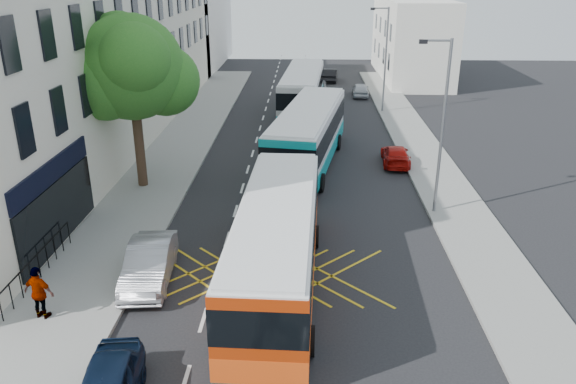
# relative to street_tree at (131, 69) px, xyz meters

# --- Properties ---
(ground) EXTENTS (120.00, 120.00, 0.00)m
(ground) POSITION_rel_street_tree_xyz_m (8.51, -14.97, -6.29)
(ground) COLOR black
(ground) RESTS_ON ground
(pavement_left) EXTENTS (5.00, 70.00, 0.15)m
(pavement_left) POSITION_rel_street_tree_xyz_m (0.01, 0.03, -6.22)
(pavement_left) COLOR gray
(pavement_left) RESTS_ON ground
(pavement_right) EXTENTS (3.00, 70.00, 0.15)m
(pavement_right) POSITION_rel_street_tree_xyz_m (16.01, 0.03, -6.22)
(pavement_right) COLOR gray
(pavement_right) RESTS_ON ground
(terrace_main) EXTENTS (8.30, 45.00, 13.50)m
(terrace_main) POSITION_rel_street_tree_xyz_m (-5.49, 9.52, 0.46)
(terrace_main) COLOR beige
(terrace_main) RESTS_ON ground
(terrace_far) EXTENTS (8.00, 20.00, 10.00)m
(terrace_far) POSITION_rel_street_tree_xyz_m (-5.49, 40.03, -1.29)
(terrace_far) COLOR silver
(terrace_far) RESTS_ON ground
(building_right) EXTENTS (6.00, 18.00, 8.00)m
(building_right) POSITION_rel_street_tree_xyz_m (19.51, 33.03, -2.29)
(building_right) COLOR silver
(building_right) RESTS_ON ground
(street_tree) EXTENTS (6.30, 5.70, 8.80)m
(street_tree) POSITION_rel_street_tree_xyz_m (0.00, 0.00, 0.00)
(street_tree) COLOR #382619
(street_tree) RESTS_ON pavement_left
(lamp_near) EXTENTS (1.45, 0.15, 8.00)m
(lamp_near) POSITION_rel_street_tree_xyz_m (14.71, -2.97, -1.68)
(lamp_near) COLOR slate
(lamp_near) RESTS_ON pavement_right
(lamp_far) EXTENTS (1.45, 0.15, 8.00)m
(lamp_far) POSITION_rel_street_tree_xyz_m (14.71, 17.03, -1.68)
(lamp_far) COLOR slate
(lamp_far) RESTS_ON pavement_right
(railings) EXTENTS (0.08, 5.60, 1.14)m
(railings) POSITION_rel_street_tree_xyz_m (-1.19, -9.67, -5.57)
(railings) COLOR black
(railings) RESTS_ON pavement_left
(bus_near) EXTENTS (3.21, 11.75, 3.28)m
(bus_near) POSITION_rel_street_tree_xyz_m (7.68, -9.70, -4.57)
(bus_near) COLOR silver
(bus_near) RESTS_ON ground
(bus_mid) EXTENTS (4.86, 12.56, 3.45)m
(bus_mid) POSITION_rel_street_tree_xyz_m (8.80, 3.96, -4.48)
(bus_mid) COLOR silver
(bus_mid) RESTS_ON ground
(bus_far) EXTENTS (3.63, 12.31, 3.42)m
(bus_far) POSITION_rel_street_tree_xyz_m (8.35, 16.60, -4.49)
(bus_far) COLOR silver
(bus_far) RESTS_ON ground
(parked_car_silver) EXTENTS (1.91, 4.55, 1.46)m
(parked_car_silver) POSITION_rel_street_tree_xyz_m (2.91, -9.51, -5.56)
(parked_car_silver) COLOR #9EA0A6
(parked_car_silver) RESTS_ON ground
(red_hatchback) EXTENTS (1.78, 3.93, 1.12)m
(red_hatchback) POSITION_rel_street_tree_xyz_m (14.01, 4.29, -5.73)
(red_hatchback) COLOR #A10C06
(red_hatchback) RESTS_ON ground
(distant_car_grey) EXTENTS (2.32, 4.85, 1.33)m
(distant_car_grey) POSITION_rel_street_tree_xyz_m (9.44, 23.58, -5.62)
(distant_car_grey) COLOR #46484E
(distant_car_grey) RESTS_ON ground
(distant_car_silver) EXTENTS (1.58, 3.63, 1.22)m
(distant_car_silver) POSITION_rel_street_tree_xyz_m (13.55, 23.13, -5.68)
(distant_car_silver) COLOR #B9BBC1
(distant_car_silver) RESTS_ON ground
(distant_car_dark) EXTENTS (1.69, 3.95, 1.27)m
(distant_car_dark) POSITION_rel_street_tree_xyz_m (11.11, 30.38, -5.66)
(distant_car_dark) COLOR black
(distant_car_dark) RESTS_ON ground
(pedestrian_far) EXTENTS (1.17, 0.72, 1.87)m
(pedestrian_far) POSITION_rel_street_tree_xyz_m (0.03, -12.19, -5.21)
(pedestrian_far) COLOR gray
(pedestrian_far) RESTS_ON pavement_left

